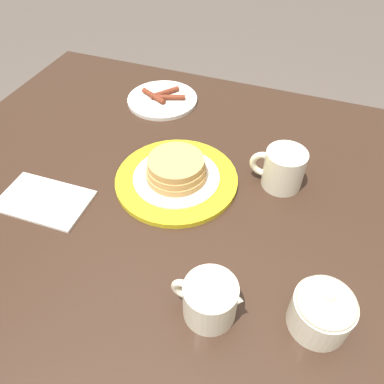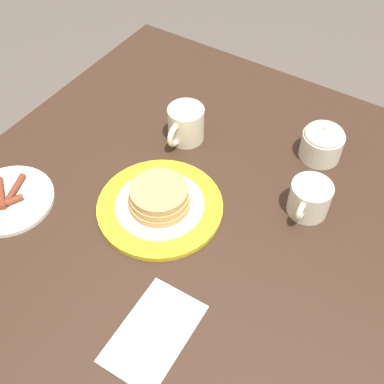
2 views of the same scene
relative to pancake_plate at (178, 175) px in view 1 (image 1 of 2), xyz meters
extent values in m
plane|color=#51473F|center=(0.00, 0.05, -0.78)|extent=(8.00, 8.00, 0.00)
cube|color=#332116|center=(0.00, 0.05, -0.04)|extent=(1.14, 1.00, 0.03)
cube|color=#332116|center=(-0.50, -0.39, -0.42)|extent=(0.07, 0.07, 0.73)
cube|color=#332116|center=(0.51, -0.39, -0.42)|extent=(0.07, 0.07, 0.73)
cylinder|color=gold|center=(0.00, 0.00, -0.01)|extent=(0.26, 0.26, 0.01)
cylinder|color=beige|center=(0.00, 0.00, -0.01)|extent=(0.18, 0.18, 0.00)
cylinder|color=tan|center=(0.00, 0.00, 0.00)|extent=(0.13, 0.13, 0.02)
cylinder|color=tan|center=(0.00, 0.00, 0.02)|extent=(0.12, 0.12, 0.02)
cylinder|color=tan|center=(0.00, 0.00, 0.03)|extent=(0.12, 0.12, 0.02)
cylinder|color=silver|center=(0.16, -0.28, -0.02)|extent=(0.19, 0.19, 0.01)
cylinder|color=maroon|center=(0.14, -0.28, 0.00)|extent=(0.08, 0.04, 0.01)
cylinder|color=maroon|center=(0.18, -0.27, 0.00)|extent=(0.08, 0.05, 0.01)
cylinder|color=maroon|center=(0.16, -0.30, 0.00)|extent=(0.06, 0.08, 0.01)
cylinder|color=beige|center=(-0.21, -0.07, 0.02)|extent=(0.08, 0.08, 0.08)
torus|color=beige|center=(-0.16, -0.07, 0.02)|extent=(0.06, 0.01, 0.06)
cylinder|color=#472819|center=(-0.21, -0.07, 0.06)|extent=(0.07, 0.07, 0.00)
cylinder|color=beige|center=(-0.16, 0.26, 0.02)|extent=(0.08, 0.08, 0.07)
cone|color=beige|center=(-0.19, 0.26, 0.04)|extent=(0.03, 0.04, 0.04)
torus|color=beige|center=(-0.11, 0.26, 0.02)|extent=(0.04, 0.01, 0.04)
cylinder|color=beige|center=(-0.32, 0.22, 0.01)|extent=(0.09, 0.09, 0.06)
ellipsoid|color=beige|center=(-0.32, 0.22, 0.05)|extent=(0.09, 0.09, 0.03)
sphere|color=beige|center=(-0.32, 0.22, 0.06)|extent=(0.02, 0.02, 0.02)
cube|color=silver|center=(0.24, 0.15, -0.02)|extent=(0.18, 0.12, 0.01)
camera|label=1|loc=(-0.23, 0.53, 0.54)|focal=35.00mm
camera|label=2|loc=(0.49, 0.39, 0.76)|focal=45.00mm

